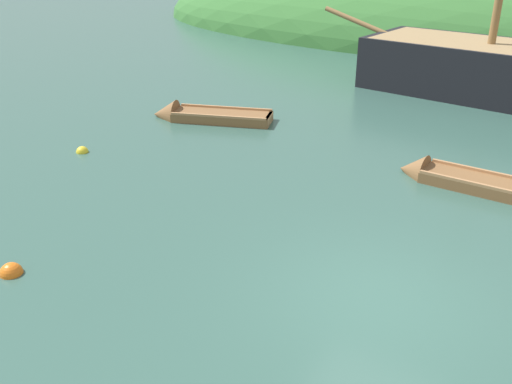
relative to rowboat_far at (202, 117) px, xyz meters
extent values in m
plane|color=#33564C|center=(8.55, -6.30, -0.08)|extent=(120.00, 120.00, 0.00)
ellipsoid|color=#387033|center=(1.47, 22.36, -0.08)|extent=(39.73, 19.46, 9.20)
cylinder|color=olive|center=(1.51, 8.59, 2.12)|extent=(2.95, 0.51, 0.97)
cube|color=brown|center=(0.64, 0.24, -0.01)|extent=(3.33, 2.12, 0.40)
cone|color=brown|center=(-1.20, -0.44, -0.01)|extent=(1.07, 1.23, 1.03)
cube|color=#AE7B4F|center=(2.07, 0.77, 0.05)|extent=(0.45, 0.96, 0.28)
cube|color=#AE7B4F|center=(0.12, 0.05, 0.13)|extent=(0.52, 1.00, 0.05)
cube|color=#AE7B4F|center=(1.16, 0.43, 0.13)|extent=(0.52, 1.00, 0.05)
cube|color=#AE7B4F|center=(0.47, 0.71, 0.22)|extent=(2.93, 1.15, 0.07)
cube|color=#AE7B4F|center=(0.82, -0.23, 0.22)|extent=(2.93, 1.15, 0.07)
cube|color=brown|center=(8.82, -0.79, -0.01)|extent=(2.56, 1.09, 0.38)
cone|color=brown|center=(7.24, -0.73, -0.01)|extent=(0.68, 0.96, 0.94)
cube|color=#AE7B4F|center=(8.38, -0.77, 0.12)|extent=(0.22, 0.91, 0.05)
cube|color=#AE7B4F|center=(9.27, -0.81, 0.12)|extent=(0.22, 0.91, 0.05)
cube|color=#AE7B4F|center=(8.84, -0.34, 0.21)|extent=(2.48, 0.18, 0.07)
cube|color=#AE7B4F|center=(8.81, -1.24, 0.21)|extent=(2.48, 0.18, 0.07)
sphere|color=yellow|center=(-1.00, -4.17, -0.08)|extent=(0.34, 0.34, 0.34)
sphere|color=orange|center=(2.66, -9.12, -0.08)|extent=(0.41, 0.41, 0.41)
camera|label=1|loc=(11.01, -14.05, 5.54)|focal=39.79mm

